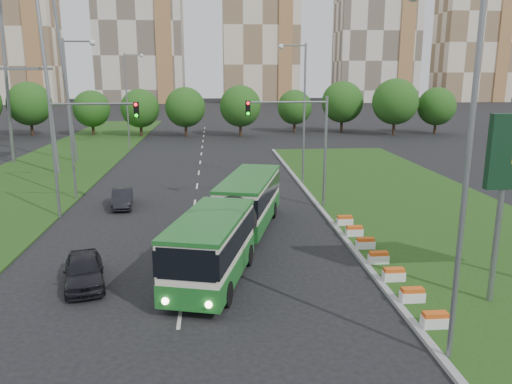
{
  "coord_description": "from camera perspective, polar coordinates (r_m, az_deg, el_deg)",
  "views": [
    {
      "loc": [
        -1.52,
        -24.55,
        9.49
      ],
      "look_at": [
        0.98,
        4.39,
        2.6
      ],
      "focal_mm": 35.0,
      "sensor_mm": 36.0,
      "label": 1
    }
  ],
  "objects": [
    {
      "name": "street_lamps",
      "position": [
        34.76,
        -7.41,
        7.47
      ],
      "size": [
        36.0,
        60.0,
        12.0
      ],
      "primitive_type": null,
      "color": "gray",
      "rests_on": "ground"
    },
    {
      "name": "left_verge",
      "position": [
        53.07,
        -22.95,
        2.03
      ],
      "size": [
        12.0,
        110.0,
        0.1
      ],
      "primitive_type": "cube",
      "color": "#1E4714",
      "rests_on": "ground"
    },
    {
      "name": "car_left_far",
      "position": [
        37.66,
        -15.04,
        -0.69
      ],
      "size": [
        1.89,
        4.14,
        1.32
      ],
      "primitive_type": "imported",
      "rotation": [
        0.0,
        0.0,
        0.13
      ],
      "color": "black",
      "rests_on": "ground"
    },
    {
      "name": "apartment_tower_east",
      "position": [
        184.01,
        13.6,
        17.34
      ],
      "size": [
        27.0,
        15.0,
        47.0
      ],
      "primitive_type": "cube",
      "color": "beige",
      "rests_on": "ground"
    },
    {
      "name": "midrise_east",
      "position": [
        197.37,
        23.59,
        15.32
      ],
      "size": [
        24.0,
        14.0,
        40.0
      ],
      "primitive_type": "cube",
      "color": "beige",
      "rests_on": "ground"
    },
    {
      "name": "apartment_tower_west",
      "position": [
        186.3,
        -25.98,
        16.52
      ],
      "size": [
        26.0,
        15.0,
        48.0
      ],
      "primitive_type": "cube",
      "color": "beige",
      "rests_on": "ground"
    },
    {
      "name": "lane_markings",
      "position": [
        45.58,
        -6.68,
        1.23
      ],
      "size": [
        0.2,
        100.0,
        0.01
      ],
      "primitive_type": null,
      "color": "beige",
      "rests_on": "ground"
    },
    {
      "name": "shopping_trolley",
      "position": [
        22.83,
        -10.0,
        -10.58
      ],
      "size": [
        0.36,
        0.39,
        0.63
      ],
      "rotation": [
        0.0,
        0.0,
        0.05
      ],
      "color": "orange",
      "rests_on": "ground"
    },
    {
      "name": "traffic_mast_left",
      "position": [
        34.95,
        -19.68,
        5.76
      ],
      "size": [
        5.76,
        0.32,
        8.0
      ],
      "color": "gray",
      "rests_on": "ground"
    },
    {
      "name": "apartment_tower_cwest",
      "position": [
        176.9,
        -13.22,
        18.35
      ],
      "size": [
        28.0,
        15.0,
        52.0
      ],
      "primitive_type": "cube",
      "color": "beige",
      "rests_on": "ground"
    },
    {
      "name": "median_kerb",
      "position": [
        34.72,
        7.86,
        -2.5
      ],
      "size": [
        0.3,
        60.0,
        0.18
      ],
      "primitive_type": "cube",
      "color": "gray",
      "rests_on": "ground"
    },
    {
      "name": "apartment_tower_ceast",
      "position": [
        176.02,
        0.5,
        18.39
      ],
      "size": [
        25.0,
        15.0,
        50.0
      ],
      "primitive_type": "cube",
      "color": "beige",
      "rests_on": "ground"
    },
    {
      "name": "traffic_mast_median",
      "position": [
        35.37,
        5.4,
        6.56
      ],
      "size": [
        5.76,
        0.32,
        8.0
      ],
      "color": "gray",
      "rests_on": "ground"
    },
    {
      "name": "tree_line",
      "position": [
        80.54,
        3.35,
        9.76
      ],
      "size": [
        120.0,
        8.0,
        9.0
      ],
      "primitive_type": null,
      "color": "#1F4E14",
      "rests_on": "ground"
    },
    {
      "name": "pedestrian",
      "position": [
        20.99,
        -7.44,
        -10.85
      ],
      "size": [
        0.66,
        0.79,
        1.86
      ],
      "primitive_type": "imported",
      "rotation": [
        0.0,
        0.0,
        1.93
      ],
      "color": "gray",
      "rests_on": "ground"
    },
    {
      "name": "ground",
      "position": [
        26.37,
        -1.3,
        -7.76
      ],
      "size": [
        360.0,
        360.0,
        0.0
      ],
      "primitive_type": "plane",
      "color": "black",
      "rests_on": "ground"
    },
    {
      "name": "car_left_near",
      "position": [
        24.43,
        -19.07,
        -8.44
      ],
      "size": [
        2.72,
        4.57,
        1.46
      ],
      "primitive_type": "imported",
      "rotation": [
        0.0,
        0.0,
        0.25
      ],
      "color": "black",
      "rests_on": "ground"
    },
    {
      "name": "articulated_bus",
      "position": [
        27.56,
        -2.88,
        -3.03
      ],
      "size": [
        2.68,
        17.17,
        2.83
      ],
      "rotation": [
        0.0,
        0.0,
        -0.26
      ],
      "color": "silver",
      "rests_on": "ground"
    },
    {
      "name": "flower_planters",
      "position": [
        26.18,
        13.82,
        -7.26
      ],
      "size": [
        1.1,
        13.7,
        0.6
      ],
      "primitive_type": null,
      "color": "white",
      "rests_on": "grass_median"
    },
    {
      "name": "grass_median",
      "position": [
        36.87,
        18.47,
        -2.16
      ],
      "size": [
        14.0,
        60.0,
        0.15
      ],
      "primitive_type": "cube",
      "color": "#1E4714",
      "rests_on": "ground"
    }
  ]
}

